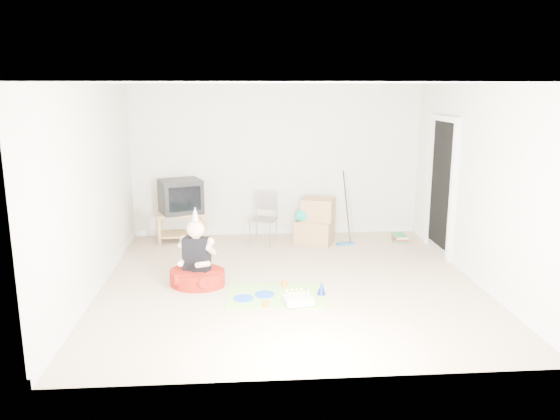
{
  "coord_description": "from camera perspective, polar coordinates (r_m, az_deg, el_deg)",
  "views": [
    {
      "loc": [
        -0.64,
        -6.9,
        2.56
      ],
      "look_at": [
        -0.1,
        0.4,
        0.9
      ],
      "focal_mm": 35.0,
      "sensor_mm": 36.0,
      "label": 1
    }
  ],
  "objects": [
    {
      "name": "blue_party_hat",
      "position": [
        6.94,
        4.35,
        -8.15
      ],
      "size": [
        0.12,
        0.12,
        0.16
      ],
      "primitive_type": "cone",
      "rotation": [
        0.0,
        0.0,
        0.13
      ],
      "color": "#16249F",
      "rests_on": "party_mat"
    },
    {
      "name": "doorway_recess",
      "position": [
        8.82,
        16.58,
        2.21
      ],
      "size": [
        0.02,
        0.9,
        2.05
      ],
      "primitive_type": "cube",
      "color": "black",
      "rests_on": "ground"
    },
    {
      "name": "seated_woman",
      "position": [
        7.29,
        -8.66,
        -6.02
      ],
      "size": [
        0.93,
        0.93,
        1.06
      ],
      "color": "#9C1A0E",
      "rests_on": "ground"
    },
    {
      "name": "book_pile",
      "position": [
        9.49,
        12.39,
        -2.81
      ],
      "size": [
        0.27,
        0.33,
        0.13
      ],
      "color": "#27753E",
      "rests_on": "ground"
    },
    {
      "name": "cardboard_boxes",
      "position": [
        9.11,
        3.69,
        -1.23
      ],
      "size": [
        0.73,
        0.64,
        0.75
      ],
      "color": "#AA7F52",
      "rests_on": "ground"
    },
    {
      "name": "folding_chair",
      "position": [
        8.99,
        -1.77,
        -0.98
      ],
      "size": [
        0.51,
        0.5,
        0.87
      ],
      "color": "gray",
      "rests_on": "ground"
    },
    {
      "name": "orange_cup_far",
      "position": [
        6.56,
        -1.46,
        -9.79
      ],
      "size": [
        0.08,
        0.08,
        0.07
      ],
      "primitive_type": "cylinder",
      "rotation": [
        0.0,
        0.0,
        -0.4
      ],
      "color": "orange",
      "rests_on": "party_mat"
    },
    {
      "name": "orange_cup_near",
      "position": [
        7.18,
        0.46,
        -7.7
      ],
      "size": [
        0.09,
        0.09,
        0.08
      ],
      "primitive_type": "cylinder",
      "rotation": [
        0.0,
        0.0,
        -0.19
      ],
      "color": "orange",
      "rests_on": "party_mat"
    },
    {
      "name": "party_mat",
      "position": [
        6.94,
        -0.34,
        -8.86
      ],
      "size": [
        1.29,
        0.96,
        0.01
      ],
      "primitive_type": "cube",
      "rotation": [
        0.0,
        0.0,
        -0.05
      ],
      "color": "#E7308A",
      "rests_on": "ground"
    },
    {
      "name": "blue_plate_near",
      "position": [
        6.93,
        -1.6,
        -8.81
      ],
      "size": [
        0.31,
        0.31,
        0.01
      ],
      "primitive_type": "cylinder",
      "rotation": [
        0.0,
        0.0,
        -0.28
      ],
      "color": "blue",
      "rests_on": "party_mat"
    },
    {
      "name": "tv_stand",
      "position": [
        9.38,
        -10.23,
        -1.46
      ],
      "size": [
        0.81,
        0.54,
        0.49
      ],
      "color": "#A9834C",
      "rests_on": "ground"
    },
    {
      "name": "floor_mop",
      "position": [
        9.05,
        6.89,
        -2.03
      ],
      "size": [
        0.31,
        0.39,
        1.19
      ],
      "color": "#225FAA",
      "rests_on": "ground"
    },
    {
      "name": "ground",
      "position": [
        7.39,
        1.01,
        -7.5
      ],
      "size": [
        5.0,
        5.0,
        0.0
      ],
      "primitive_type": "plane",
      "color": "tan",
      "rests_on": "ground"
    },
    {
      "name": "blue_plate_far",
      "position": [
        6.82,
        -3.83,
        -9.18
      ],
      "size": [
        0.26,
        0.26,
        0.01
      ],
      "primitive_type": "cylinder",
      "rotation": [
        0.0,
        0.0,
        -0.03
      ],
      "color": "blue",
      "rests_on": "party_mat"
    },
    {
      "name": "birthday_cake",
      "position": [
        6.64,
        1.88,
        -9.47
      ],
      "size": [
        0.37,
        0.32,
        0.15
      ],
      "color": "silver",
      "rests_on": "party_mat"
    },
    {
      "name": "crt_tv",
      "position": [
        9.27,
        -10.34,
        1.43
      ],
      "size": [
        0.8,
        0.74,
        0.56
      ],
      "primitive_type": "cube",
      "rotation": [
        0.0,
        0.0,
        0.37
      ],
      "color": "black",
      "rests_on": "tv_stand"
    }
  ]
}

